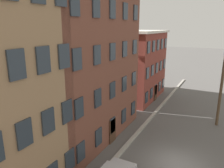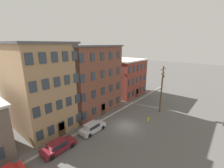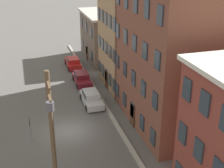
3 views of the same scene
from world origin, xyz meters
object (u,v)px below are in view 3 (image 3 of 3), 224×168
object	(u,v)px
car_red	(73,62)
car_maroon	(82,78)
caution_sign	(30,125)
utility_pole	(52,136)
car_silver	(91,98)

from	to	relation	value
car_red	car_maroon	bearing A→B (deg)	0.18
caution_sign	utility_pole	size ratio (longest dim) A/B	0.27
car_maroon	caution_sign	xyz separation A→B (m)	(11.63, -6.86, 0.98)
car_red	car_silver	world-z (taller)	same
car_maroon	car_red	bearing A→B (deg)	-179.82
car_silver	caution_sign	xyz separation A→B (m)	(5.72, -6.71, 0.98)
car_red	car_maroon	distance (m)	6.27
car_silver	utility_pole	bearing A→B (deg)	-21.45
car_red	caution_sign	size ratio (longest dim) A/B	1.71
car_silver	utility_pole	distance (m)	15.52
car_red	caution_sign	bearing A→B (deg)	-20.91
caution_sign	utility_pole	xyz separation A→B (m)	(8.09, 1.29, 3.59)
car_silver	utility_pole	world-z (taller)	utility_pole
car_maroon	utility_pole	size ratio (longest dim) A/B	0.46
car_red	utility_pole	world-z (taller)	utility_pole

